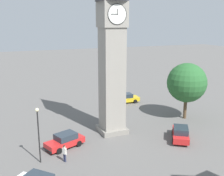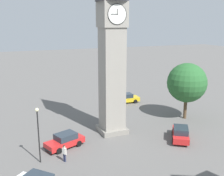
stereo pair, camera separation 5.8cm
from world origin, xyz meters
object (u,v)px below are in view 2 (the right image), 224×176
(car_white_side, at_px, (65,141))
(pedestrian, at_px, (64,152))
(car_blue_kerb, at_px, (126,98))
(lamp_post, at_px, (38,127))
(car_red_corner, at_px, (181,133))
(tree, at_px, (187,83))
(clock_tower, at_px, (112,24))

(car_white_side, relative_size, pedestrian, 2.64)
(car_blue_kerb, bearing_deg, lamp_post, 42.39)
(car_red_corner, xyz_separation_m, tree, (-4.80, -5.57, 4.22))
(clock_tower, bearing_deg, car_blue_kerb, -123.44)
(car_blue_kerb, distance_m, lamp_post, 21.53)
(car_white_side, height_order, lamp_post, lamp_post)
(clock_tower, relative_size, tree, 2.84)
(car_blue_kerb, bearing_deg, car_red_corner, 88.04)
(car_red_corner, bearing_deg, lamp_post, -3.26)
(car_blue_kerb, relative_size, tree, 0.55)
(car_blue_kerb, bearing_deg, clock_tower, 56.56)
(clock_tower, relative_size, pedestrian, 12.81)
(car_blue_kerb, distance_m, car_red_corner, 15.27)
(car_red_corner, height_order, lamp_post, lamp_post)
(car_red_corner, distance_m, tree, 8.47)
(car_blue_kerb, bearing_deg, tree, 113.81)
(clock_tower, height_order, car_white_side, clock_tower)
(clock_tower, distance_m, car_red_corner, 14.37)
(clock_tower, xyz_separation_m, car_white_side, (6.18, 2.02, -11.93))
(car_blue_kerb, xyz_separation_m, car_white_side, (12.90, 12.19, 0.00))
(car_blue_kerb, distance_m, tree, 11.40)
(car_red_corner, height_order, pedestrian, pedestrian)
(car_blue_kerb, xyz_separation_m, lamp_post, (15.77, 14.39, 2.80))
(pedestrian, height_order, lamp_post, lamp_post)
(car_white_side, bearing_deg, tree, -171.71)
(clock_tower, bearing_deg, tree, -177.48)
(lamp_post, bearing_deg, pedestrian, 160.06)
(tree, relative_size, lamp_post, 1.42)
(pedestrian, bearing_deg, car_red_corner, 179.60)
(car_blue_kerb, relative_size, lamp_post, 0.78)
(car_white_side, distance_m, tree, 17.86)
(car_red_corner, distance_m, car_white_side, 12.75)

